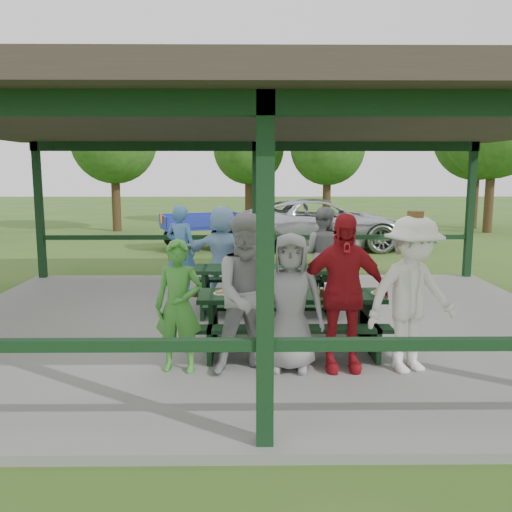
{
  "coord_description": "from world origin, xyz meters",
  "views": [
    {
      "loc": [
        -0.12,
        -8.25,
        2.47
      ],
      "look_at": [
        -0.04,
        -0.3,
        1.22
      ],
      "focal_mm": 38.0,
      "sensor_mm": 36.0,
      "label": 1
    }
  ],
  "objects_px": {
    "contestant_red": "(342,293)",
    "contestant_grey_mid": "(290,302)",
    "spectator_blue": "(181,249)",
    "pickup_truck": "(322,224)",
    "picnic_table_far": "(266,283)",
    "picnic_table_near": "(290,314)",
    "farm_trailer": "(203,230)",
    "spectator_grey": "(322,253)",
    "contestant_grey_left": "(250,295)",
    "contestant_green": "(179,306)",
    "contestant_white_fedora": "(412,294)",
    "spectator_lblue": "(223,252)"
  },
  "relations": [
    {
      "from": "contestant_red",
      "to": "contestant_grey_mid",
      "type": "bearing_deg",
      "value": 178.28
    },
    {
      "from": "spectator_blue",
      "to": "pickup_truck",
      "type": "bearing_deg",
      "value": -95.53
    },
    {
      "from": "contestant_red",
      "to": "picnic_table_far",
      "type": "bearing_deg",
      "value": 104.4
    },
    {
      "from": "picnic_table_near",
      "to": "contestant_grey_mid",
      "type": "xyz_separation_m",
      "value": [
        -0.06,
        -0.8,
        0.36
      ]
    },
    {
      "from": "picnic_table_far",
      "to": "farm_trailer",
      "type": "relative_size",
      "value": 0.7
    },
    {
      "from": "spectator_grey",
      "to": "contestant_red",
      "type": "bearing_deg",
      "value": 107.56
    },
    {
      "from": "picnic_table_far",
      "to": "contestant_grey_left",
      "type": "height_order",
      "value": "contestant_grey_left"
    },
    {
      "from": "contestant_green",
      "to": "spectator_blue",
      "type": "distance_m",
      "value": 4.25
    },
    {
      "from": "contestant_green",
      "to": "farm_trailer",
      "type": "relative_size",
      "value": 0.46
    },
    {
      "from": "pickup_truck",
      "to": "contestant_white_fedora",
      "type": "bearing_deg",
      "value": 178.02
    },
    {
      "from": "spectator_lblue",
      "to": "pickup_truck",
      "type": "xyz_separation_m",
      "value": [
        2.81,
        7.3,
        -0.18
      ]
    },
    {
      "from": "contestant_grey_left",
      "to": "spectator_grey",
      "type": "distance_m",
      "value": 3.95
    },
    {
      "from": "picnic_table_near",
      "to": "farm_trailer",
      "type": "bearing_deg",
      "value": 101.45
    },
    {
      "from": "picnic_table_near",
      "to": "farm_trailer",
      "type": "distance_m",
      "value": 10.34
    },
    {
      "from": "picnic_table_far",
      "to": "contestant_white_fedora",
      "type": "height_order",
      "value": "contestant_white_fedora"
    },
    {
      "from": "contestant_grey_left",
      "to": "spectator_lblue",
      "type": "relative_size",
      "value": 1.08
    },
    {
      "from": "farm_trailer",
      "to": "spectator_blue",
      "type": "bearing_deg",
      "value": -107.39
    },
    {
      "from": "contestant_white_fedora",
      "to": "farm_trailer",
      "type": "distance_m",
      "value": 11.52
    },
    {
      "from": "contestant_white_fedora",
      "to": "farm_trailer",
      "type": "bearing_deg",
      "value": 87.52
    },
    {
      "from": "spectator_grey",
      "to": "pickup_truck",
      "type": "bearing_deg",
      "value": -75.97
    },
    {
      "from": "picnic_table_near",
      "to": "spectator_lblue",
      "type": "bearing_deg",
      "value": 109.67
    },
    {
      "from": "picnic_table_far",
      "to": "contestant_white_fedora",
      "type": "xyz_separation_m",
      "value": [
        1.64,
        -2.85,
        0.46
      ]
    },
    {
      "from": "contestant_red",
      "to": "farm_trailer",
      "type": "xyz_separation_m",
      "value": [
        -2.6,
        10.94,
        -0.45
      ]
    },
    {
      "from": "contestant_grey_mid",
      "to": "contestant_red",
      "type": "xyz_separation_m",
      "value": [
        0.61,
        0.0,
        0.12
      ]
    },
    {
      "from": "contestant_green",
      "to": "spectator_blue",
      "type": "xyz_separation_m",
      "value": [
        -0.5,
        4.22,
        0.07
      ]
    },
    {
      "from": "spectator_blue",
      "to": "farm_trailer",
      "type": "height_order",
      "value": "spectator_blue"
    },
    {
      "from": "spectator_lblue",
      "to": "spectator_blue",
      "type": "xyz_separation_m",
      "value": [
        -0.84,
        0.46,
        -0.01
      ]
    },
    {
      "from": "contestant_red",
      "to": "contestant_white_fedora",
      "type": "height_order",
      "value": "contestant_white_fedora"
    },
    {
      "from": "picnic_table_near",
      "to": "contestant_grey_mid",
      "type": "bearing_deg",
      "value": -94.57
    },
    {
      "from": "contestant_white_fedora",
      "to": "farm_trailer",
      "type": "height_order",
      "value": "contestant_white_fedora"
    },
    {
      "from": "picnic_table_near",
      "to": "contestant_grey_left",
      "type": "height_order",
      "value": "contestant_grey_left"
    },
    {
      "from": "picnic_table_far",
      "to": "pickup_truck",
      "type": "height_order",
      "value": "pickup_truck"
    },
    {
      "from": "contestant_red",
      "to": "contestant_green",
      "type": "bearing_deg",
      "value": 178.69
    },
    {
      "from": "contestant_red",
      "to": "farm_trailer",
      "type": "height_order",
      "value": "contestant_red"
    },
    {
      "from": "farm_trailer",
      "to": "contestant_green",
      "type": "bearing_deg",
      "value": -105.32
    },
    {
      "from": "contestant_grey_left",
      "to": "farm_trailer",
      "type": "xyz_separation_m",
      "value": [
        -1.52,
        11.03,
        -0.45
      ]
    },
    {
      "from": "contestant_red",
      "to": "picnic_table_near",
      "type": "bearing_deg",
      "value": 122.4
    },
    {
      "from": "spectator_grey",
      "to": "pickup_truck",
      "type": "distance_m",
      "value": 7.48
    },
    {
      "from": "spectator_lblue",
      "to": "contestant_white_fedora",
      "type": "bearing_deg",
      "value": 140.6
    },
    {
      "from": "picnic_table_near",
      "to": "pickup_truck",
      "type": "distance_m",
      "value": 10.39
    },
    {
      "from": "contestant_green",
      "to": "pickup_truck",
      "type": "height_order",
      "value": "contestant_green"
    },
    {
      "from": "spectator_lblue",
      "to": "pickup_truck",
      "type": "distance_m",
      "value": 7.83
    },
    {
      "from": "contestant_grey_left",
      "to": "contestant_red",
      "type": "xyz_separation_m",
      "value": [
        1.08,
        0.1,
        -0.0
      ]
    },
    {
      "from": "farm_trailer",
      "to": "spectator_grey",
      "type": "bearing_deg",
      "value": -87.54
    },
    {
      "from": "contestant_green",
      "to": "contestant_grey_mid",
      "type": "bearing_deg",
      "value": 9.78
    },
    {
      "from": "spectator_grey",
      "to": "contestant_green",
      "type": "bearing_deg",
      "value": 80.6
    },
    {
      "from": "contestant_grey_left",
      "to": "contestant_white_fedora",
      "type": "height_order",
      "value": "contestant_white_fedora"
    },
    {
      "from": "spectator_blue",
      "to": "farm_trailer",
      "type": "xyz_separation_m",
      "value": [
        -0.17,
        6.74,
        -0.37
      ]
    },
    {
      "from": "contestant_grey_left",
      "to": "spectator_grey",
      "type": "relative_size",
      "value": 1.1
    },
    {
      "from": "picnic_table_far",
      "to": "picnic_table_near",
      "type": "bearing_deg",
      "value": -82.13
    }
  ]
}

